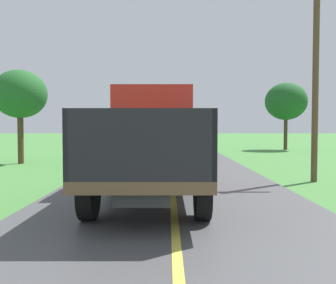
{
  "coord_description": "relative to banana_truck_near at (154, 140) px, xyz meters",
  "views": [
    {
      "loc": [
        -0.12,
        2.1,
        1.81
      ],
      "look_at": [
        -0.17,
        11.75,
        1.4
      ],
      "focal_mm": 39.27,
      "sensor_mm": 36.0,
      "label": 1
    }
  ],
  "objects": [
    {
      "name": "roadside_tree_near_left",
      "position": [
        9.52,
        19.32,
        2.26
      ],
      "size": [
        3.19,
        3.19,
        5.19
      ],
      "color": "#4C3823",
      "rests_on": "ground"
    },
    {
      "name": "banana_truck_near",
      "position": [
        0.0,
        0.0,
        0.0
      ],
      "size": [
        2.38,
        5.82,
        2.8
      ],
      "color": "#2D2D30",
      "rests_on": "road_surface"
    },
    {
      "name": "utility_pole_roadside",
      "position": [
        5.17,
        2.82,
        2.0
      ],
      "size": [
        2.05,
        0.2,
        6.38
      ],
      "color": "brown",
      "rests_on": "ground"
    },
    {
      "name": "roadside_tree_mid_right",
      "position": [
        -6.77,
        8.67,
        1.88
      ],
      "size": [
        2.57,
        2.57,
        4.54
      ],
      "color": "#4C3823",
      "rests_on": "ground"
    },
    {
      "name": "banana_truck_far",
      "position": [
        0.09,
        11.32,
        -0.01
      ],
      "size": [
        2.38,
        5.81,
        2.8
      ],
      "color": "#2D2D30",
      "rests_on": "road_surface"
    }
  ]
}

